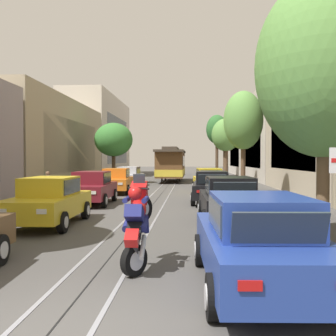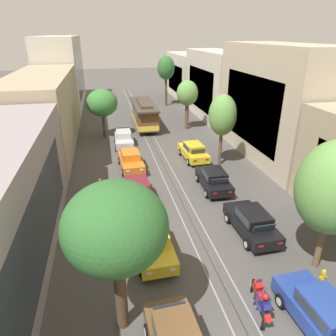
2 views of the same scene
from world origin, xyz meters
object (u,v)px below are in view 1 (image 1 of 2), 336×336
object	(u,v)px
street_tree_kerb_right_second	(243,121)
street_tree_kerb_right_fourth	(217,130)
parked_car_maroon_mid_left	(92,188)
parked_car_silver_fifth_left	(129,176)
motorcycle_with_rider	(137,220)
street_tree_kerb_left_second	(114,140)
cable_car_trolley	(171,164)
street_tree_kerb_right_near	(324,67)
street_tree_kerb_right_mid	(226,136)
parked_car_yellow_second_left	(49,201)
parked_car_black_mid_right	(212,187)
fire_hydrant	(318,238)
parked_car_yellow_fourth_right	(209,180)
parked_car_orange_fourth_left	(116,181)
parked_car_blue_near_right	(258,241)
parked_car_black_second_right	(229,200)
pedestrian_on_left_pavement	(48,184)

from	to	relation	value
street_tree_kerb_right_second	street_tree_kerb_right_fourth	bearing A→B (deg)	89.55
parked_car_maroon_mid_left	parked_car_silver_fifth_left	xyz separation A→B (m)	(-0.09, 11.97, 0.00)
street_tree_kerb_right_fourth	motorcycle_with_rider	size ratio (longest dim) A/B	4.12
street_tree_kerb_left_second	cable_car_trolley	bearing A→B (deg)	28.91
street_tree_kerb_right_near	street_tree_kerb_right_mid	size ratio (longest dim) A/B	1.16
parked_car_yellow_second_left	cable_car_trolley	distance (m)	24.35
parked_car_black_mid_right	fire_hydrant	xyz separation A→B (m)	(1.77, -10.37, -0.38)
parked_car_black_mid_right	parked_car_maroon_mid_left	bearing A→B (deg)	-172.58
street_tree_kerb_right_mid	street_tree_kerb_right_fourth	bearing A→B (deg)	89.27
parked_car_yellow_fourth_right	parked_car_maroon_mid_left	bearing A→B (deg)	-131.18
parked_car_orange_fourth_left	street_tree_kerb_right_mid	world-z (taller)	street_tree_kerb_right_mid
street_tree_kerb_right_mid	street_tree_kerb_right_fourth	distance (m)	13.70
parked_car_orange_fourth_left	street_tree_kerb_right_fourth	size ratio (longest dim) A/B	0.57
parked_car_yellow_second_left	cable_car_trolley	xyz separation A→B (m)	(2.88, 24.16, 0.86)
parked_car_maroon_mid_left	street_tree_kerb_right_second	world-z (taller)	street_tree_kerb_right_second
parked_car_silver_fifth_left	street_tree_kerb_right_mid	world-z (taller)	street_tree_kerb_right_mid
parked_car_maroon_mid_left	motorcycle_with_rider	size ratio (longest dim) A/B	2.34
parked_car_silver_fifth_left	street_tree_kerb_right_fourth	bearing A→B (deg)	65.87
cable_car_trolley	street_tree_kerb_right_second	bearing A→B (deg)	-69.03
parked_car_yellow_second_left	street_tree_kerb_right_second	xyz separation A→B (m)	(7.89, 11.10, 3.70)
street_tree_kerb_right_second	street_tree_kerb_right_fourth	world-z (taller)	street_tree_kerb_right_fourth
parked_car_silver_fifth_left	street_tree_kerb_right_mid	size ratio (longest dim) A/B	0.75
parked_car_blue_near_right	parked_car_yellow_fourth_right	xyz separation A→B (m)	(0.10, 18.63, 0.00)
parked_car_silver_fifth_left	street_tree_kerb_right_fourth	distance (m)	20.84
parked_car_black_mid_right	parked_car_yellow_fourth_right	bearing A→B (deg)	88.50
parked_car_yellow_second_left	street_tree_kerb_right_fourth	xyz separation A→B (m)	(8.09, 36.29, 5.03)
parked_car_black_mid_right	street_tree_kerb_right_second	bearing A→B (deg)	64.28
parked_car_yellow_second_left	cable_car_trolley	size ratio (longest dim) A/B	0.48
street_tree_kerb_right_near	street_tree_kerb_right_fourth	distance (m)	38.91
parked_car_black_mid_right	parked_car_black_second_right	bearing A→B (deg)	-87.61
parked_car_orange_fourth_left	cable_car_trolley	distance (m)	12.80
street_tree_kerb_left_second	parked_car_blue_near_right	bearing A→B (deg)	-73.84
parked_car_maroon_mid_left	street_tree_kerb_right_second	xyz separation A→B (m)	(7.98, 5.23, 3.70)
street_tree_kerb_right_near	parked_car_orange_fourth_left	bearing A→B (deg)	119.24
parked_car_black_second_right	parked_car_maroon_mid_left	bearing A→B (deg)	139.48
motorcycle_with_rider	street_tree_kerb_right_near	bearing A→B (deg)	28.81
parked_car_black_mid_right	street_tree_kerb_right_fourth	distance (m)	30.18
parked_car_yellow_fourth_right	street_tree_kerb_left_second	bearing A→B (deg)	132.68
parked_car_blue_near_right	street_tree_kerb_right_fourth	size ratio (longest dim) A/B	0.57
parked_car_yellow_second_left	parked_car_black_second_right	xyz separation A→B (m)	(5.99, 0.67, 0.00)
street_tree_kerb_left_second	parked_car_black_mid_right	bearing A→B (deg)	-62.01
parked_car_silver_fifth_left	street_tree_kerb_right_second	xyz separation A→B (m)	(8.07, -6.73, 3.70)
parked_car_blue_near_right	street_tree_kerb_right_second	bearing A→B (deg)	82.98
parked_car_silver_fifth_left	parked_car_yellow_fourth_right	xyz separation A→B (m)	(6.08, -5.12, 0.00)
parked_car_yellow_second_left	pedestrian_on_left_pavement	xyz separation A→B (m)	(-2.64, 6.89, 0.07)
parked_car_orange_fourth_left	parked_car_blue_near_right	world-z (taller)	same
parked_car_orange_fourth_left	fire_hydrant	bearing A→B (deg)	-64.01
parked_car_black_second_right	parked_car_black_mid_right	xyz separation A→B (m)	(-0.25, 5.95, 0.00)
parked_car_maroon_mid_left	motorcycle_with_rider	distance (m)	11.48
parked_car_black_second_right	street_tree_kerb_right_second	xyz separation A→B (m)	(1.91, 10.43, 3.70)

